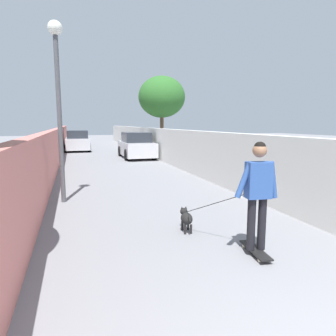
{
  "coord_description": "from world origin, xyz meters",
  "views": [
    {
      "loc": [
        -0.99,
        1.94,
        2.08
      ],
      "look_at": [
        5.99,
        -0.23,
        1.0
      ],
      "focal_mm": 32.41,
      "sensor_mm": 36.0,
      "label": 1
    }
  ],
  "objects_px": {
    "tree_right_near": "(162,97)",
    "person_skateboarder": "(258,187)",
    "skateboard": "(255,250)",
    "dog": "(186,218)",
    "car_near": "(136,146)",
    "car_far": "(78,141)",
    "lamp_post": "(58,82)"
  },
  "relations": [
    {
      "from": "tree_right_near",
      "to": "person_skateboarder",
      "type": "height_order",
      "value": "tree_right_near"
    },
    {
      "from": "skateboard",
      "to": "person_skateboarder",
      "type": "relative_size",
      "value": 0.48
    },
    {
      "from": "tree_right_near",
      "to": "dog",
      "type": "xyz_separation_m",
      "value": [
        -14.7,
        3.76,
        -3.54
      ]
    },
    {
      "from": "dog",
      "to": "skateboard",
      "type": "bearing_deg",
      "value": -152.3
    },
    {
      "from": "car_near",
      "to": "skateboard",
      "type": "bearing_deg",
      "value": 176.34
    },
    {
      "from": "dog",
      "to": "car_near",
      "type": "bearing_deg",
      "value": -7.08
    },
    {
      "from": "tree_right_near",
      "to": "car_near",
      "type": "height_order",
      "value": "tree_right_near"
    },
    {
      "from": "skateboard",
      "to": "car_near",
      "type": "relative_size",
      "value": 0.21
    },
    {
      "from": "person_skateboarder",
      "to": "car_near",
      "type": "distance_m",
      "value": 14.12
    },
    {
      "from": "person_skateboarder",
      "to": "car_far",
      "type": "xyz_separation_m",
      "value": [
        20.28,
        2.43,
        -0.38
      ]
    },
    {
      "from": "tree_right_near",
      "to": "car_near",
      "type": "relative_size",
      "value": 1.33
    },
    {
      "from": "dog",
      "to": "car_far",
      "type": "relative_size",
      "value": 0.38
    },
    {
      "from": "lamp_post",
      "to": "dog",
      "type": "distance_m",
      "value": 4.79
    },
    {
      "from": "skateboard",
      "to": "car_near",
      "type": "height_order",
      "value": "car_near"
    },
    {
      "from": "person_skateboarder",
      "to": "car_near",
      "type": "xyz_separation_m",
      "value": [
        14.08,
        -0.9,
        -0.38
      ]
    },
    {
      "from": "lamp_post",
      "to": "skateboard",
      "type": "height_order",
      "value": "lamp_post"
    },
    {
      "from": "person_skateboarder",
      "to": "dog",
      "type": "distance_m",
      "value": 1.69
    },
    {
      "from": "lamp_post",
      "to": "car_near",
      "type": "xyz_separation_m",
      "value": [
        9.71,
        -3.93,
        -2.4
      ]
    },
    {
      "from": "lamp_post",
      "to": "dog",
      "type": "xyz_separation_m",
      "value": [
        -3.07,
        -2.34,
        -2.84
      ]
    },
    {
      "from": "lamp_post",
      "to": "skateboard",
      "type": "bearing_deg",
      "value": -145.32
    },
    {
      "from": "person_skateboarder",
      "to": "dog",
      "type": "relative_size",
      "value": 1.08
    },
    {
      "from": "tree_right_near",
      "to": "dog",
      "type": "relative_size",
      "value": 3.27
    },
    {
      "from": "skateboard",
      "to": "tree_right_near",
      "type": "bearing_deg",
      "value": -10.86
    },
    {
      "from": "person_skateboarder",
      "to": "lamp_post",
      "type": "bearing_deg",
      "value": 34.68
    },
    {
      "from": "dog",
      "to": "car_near",
      "type": "height_order",
      "value": "car_near"
    },
    {
      "from": "car_far",
      "to": "car_near",
      "type": "bearing_deg",
      "value": -151.75
    },
    {
      "from": "car_near",
      "to": "car_far",
      "type": "bearing_deg",
      "value": 28.25
    },
    {
      "from": "car_far",
      "to": "lamp_post",
      "type": "bearing_deg",
      "value": 177.84
    },
    {
      "from": "tree_right_near",
      "to": "skateboard",
      "type": "distance_m",
      "value": 16.72
    },
    {
      "from": "person_skateboarder",
      "to": "car_far",
      "type": "distance_m",
      "value": 20.42
    },
    {
      "from": "tree_right_near",
      "to": "car_near",
      "type": "xyz_separation_m",
      "value": [
        -1.92,
        2.17,
        -3.1
      ]
    },
    {
      "from": "tree_right_near",
      "to": "lamp_post",
      "type": "height_order",
      "value": "tree_right_near"
    }
  ]
}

